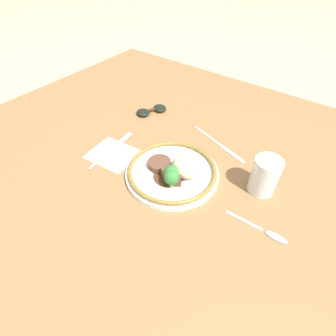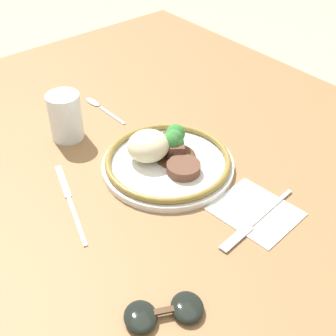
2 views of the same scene
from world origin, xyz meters
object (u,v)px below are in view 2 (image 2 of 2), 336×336
(plate, at_px, (166,157))
(fork, at_px, (252,224))
(juice_glass, at_px, (66,118))
(sunglasses, at_px, (164,312))
(spoon, at_px, (97,105))
(knife, at_px, (69,199))

(plate, relative_size, fork, 1.29)
(plate, height_order, juice_glass, juice_glass)
(fork, xyz_separation_m, sunglasses, (-0.04, 0.22, 0.00))
(plate, relative_size, juice_glass, 2.55)
(spoon, height_order, sunglasses, sunglasses)
(knife, relative_size, sunglasses, 1.71)
(fork, height_order, knife, fork)
(juice_glass, height_order, fork, juice_glass)
(knife, relative_size, spoon, 1.43)
(juice_glass, distance_m, fork, 0.44)
(knife, distance_m, spoon, 0.32)
(knife, bearing_deg, juice_glass, -12.12)
(plate, bearing_deg, spoon, -3.87)
(knife, bearing_deg, fork, -123.40)
(juice_glass, height_order, knife, juice_glass)
(juice_glass, bearing_deg, knife, 150.14)
(knife, height_order, sunglasses, sunglasses)
(spoon, bearing_deg, plate, 174.50)
(juice_glass, distance_m, sunglasses, 0.48)
(plate, bearing_deg, fork, -178.36)
(spoon, relative_size, sunglasses, 1.20)
(juice_glass, xyz_separation_m, knife, (-0.17, 0.10, -0.05))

